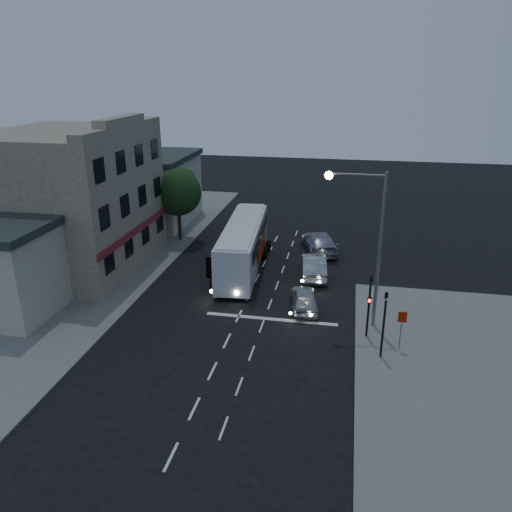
% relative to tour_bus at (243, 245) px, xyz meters
% --- Properties ---
extents(ground, '(120.00, 120.00, 0.00)m').
position_rel_tour_bus_xyz_m(ground, '(1.34, -9.53, -1.94)').
color(ground, black).
extents(sidewalk_near, '(12.00, 24.00, 0.12)m').
position_rel_tour_bus_xyz_m(sidewalk_near, '(14.34, -13.53, -1.88)').
color(sidewalk_near, slate).
rests_on(sidewalk_near, ground).
extents(sidewalk_far, '(12.00, 50.00, 0.12)m').
position_rel_tour_bus_xyz_m(sidewalk_far, '(-11.66, -1.53, -1.88)').
color(sidewalk_far, slate).
rests_on(sidewalk_far, ground).
extents(road_markings, '(8.00, 30.55, 0.01)m').
position_rel_tour_bus_xyz_m(road_markings, '(2.63, -6.22, -1.94)').
color(road_markings, silver).
rests_on(road_markings, ground).
extents(tour_bus, '(3.36, 11.88, 3.60)m').
position_rel_tour_bus_xyz_m(tour_bus, '(0.00, 0.00, 0.00)').
color(tour_bus, white).
rests_on(tour_bus, ground).
extents(car_suv, '(2.28, 4.22, 1.36)m').
position_rel_tour_bus_xyz_m(car_suv, '(5.14, -5.73, -1.26)').
color(car_suv, '#B4B7BD').
rests_on(car_suv, ground).
extents(car_sedan_a, '(2.24, 4.94, 1.57)m').
position_rel_tour_bus_xyz_m(car_sedan_a, '(5.30, -0.40, -1.16)').
color(car_sedan_a, '#AEAEAE').
rests_on(car_sedan_a, ground).
extents(car_sedan_b, '(3.74, 6.00, 1.62)m').
position_rel_tour_bus_xyz_m(car_sedan_b, '(5.28, 5.00, -1.13)').
color(car_sedan_b, '#9598A8').
rests_on(car_sedan_b, ground).
extents(traffic_signal_main, '(0.25, 0.35, 4.10)m').
position_rel_tour_bus_xyz_m(traffic_signal_main, '(8.94, -8.75, 0.48)').
color(traffic_signal_main, black).
rests_on(traffic_signal_main, sidewalk_near).
extents(traffic_signal_side, '(0.18, 0.15, 4.10)m').
position_rel_tour_bus_xyz_m(traffic_signal_side, '(9.64, -10.73, 0.48)').
color(traffic_signal_side, black).
rests_on(traffic_signal_side, sidewalk_near).
extents(regulatory_sign, '(0.45, 0.12, 2.20)m').
position_rel_tour_bus_xyz_m(regulatory_sign, '(10.64, -9.76, -0.35)').
color(regulatory_sign, slate).
rests_on(regulatory_sign, sidewalk_near).
extents(streetlight, '(3.32, 0.44, 9.00)m').
position_rel_tour_bus_xyz_m(streetlight, '(8.69, -7.33, 3.79)').
color(streetlight, slate).
rests_on(streetlight, sidewalk_near).
extents(main_building, '(10.12, 12.00, 11.00)m').
position_rel_tour_bus_xyz_m(main_building, '(-12.61, -1.53, 3.21)').
color(main_building, '#786B4F').
rests_on(main_building, sidewalk_far).
extents(low_building_north, '(9.40, 9.40, 6.50)m').
position_rel_tour_bus_xyz_m(low_building_north, '(-12.16, 10.47, 1.45)').
color(low_building_north, '#C4BC90').
rests_on(low_building_north, sidewalk_far).
extents(street_tree, '(4.00, 4.00, 6.20)m').
position_rel_tour_bus_xyz_m(street_tree, '(-6.86, 5.50, 2.55)').
color(street_tree, black).
rests_on(street_tree, sidewalk_far).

